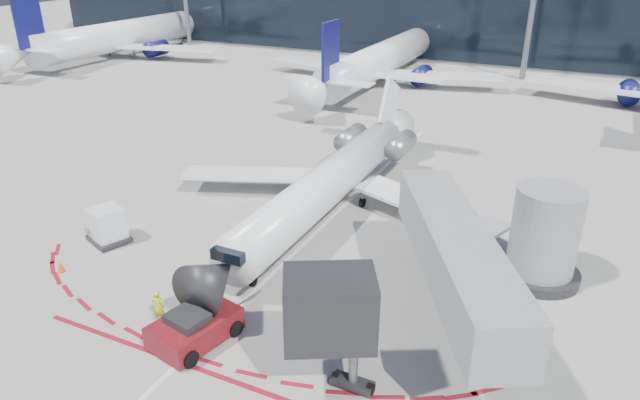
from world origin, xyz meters
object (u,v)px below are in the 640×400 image
at_px(pushback_tug, 195,327).
at_px(uld_container, 107,226).
at_px(regional_jet, 335,177).
at_px(ramp_worker, 158,306).

relative_size(pushback_tug, uld_container, 2.20).
distance_m(regional_jet, pushback_tug, 14.22).
relative_size(regional_jet, ramp_worker, 16.45).
bearing_deg(regional_jet, ramp_worker, -99.02).
bearing_deg(uld_container, ramp_worker, -10.78).
bearing_deg(ramp_worker, uld_container, -42.72).
height_order(ramp_worker, uld_container, uld_container).
relative_size(pushback_tug, ramp_worker, 3.64).
distance_m(ramp_worker, uld_container, 8.76).
distance_m(regional_jet, uld_container, 13.35).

